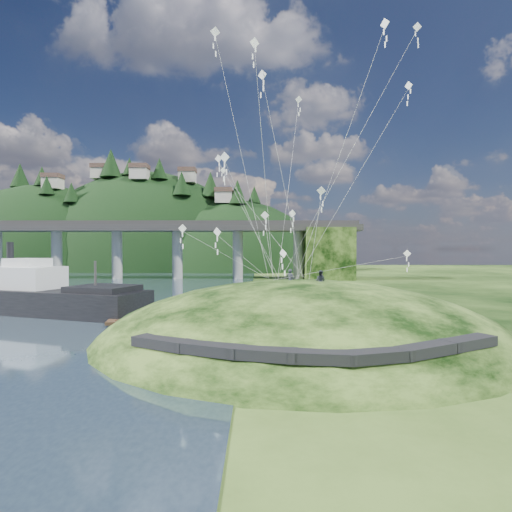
{
  "coord_description": "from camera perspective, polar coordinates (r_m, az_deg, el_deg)",
  "views": [
    {
      "loc": [
        4.2,
        -31.99,
        7.66
      ],
      "look_at": [
        4.0,
        6.0,
        7.0
      ],
      "focal_mm": 28.0,
      "sensor_mm": 36.0,
      "label": 1
    }
  ],
  "objects": [
    {
      "name": "grass_hill",
      "position": [
        35.41,
        6.65,
        -14.0
      ],
      "size": [
        36.0,
        32.0,
        13.0
      ],
      "color": "black",
      "rests_on": "ground"
    },
    {
      "name": "work_barge",
      "position": [
        53.76,
        -27.74,
        -5.01
      ],
      "size": [
        25.26,
        13.91,
        8.54
      ],
      "color": "black",
      "rests_on": "ground"
    },
    {
      "name": "footpath",
      "position": [
        23.17,
        8.6,
        -12.95
      ],
      "size": [
        22.29,
        5.84,
        0.83
      ],
      "color": "black",
      "rests_on": "ground"
    },
    {
      "name": "wooden_dock",
      "position": [
        41.9,
        -12.12,
        -9.02
      ],
      "size": [
        12.54,
        3.86,
        0.89
      ],
      "color": "#352216",
      "rests_on": "ground"
    },
    {
      "name": "bridge",
      "position": [
        106.58,
        -16.43,
        2.06
      ],
      "size": [
        160.0,
        11.0,
        15.0
      ],
      "color": "#2D2B2B",
      "rests_on": "ground"
    },
    {
      "name": "far_ridge",
      "position": [
        162.1,
        -16.89,
        -4.39
      ],
      "size": [
        153.0,
        70.0,
        94.5
      ],
      "color": "black",
      "rests_on": "ground"
    },
    {
      "name": "ground",
      "position": [
        33.16,
        -7.15,
        -12.37
      ],
      "size": [
        320.0,
        320.0,
        0.0
      ],
      "primitive_type": "plane",
      "color": "black",
      "rests_on": "ground"
    },
    {
      "name": "kite_flyers",
      "position": [
        34.37,
        7.59,
        -1.95
      ],
      "size": [
        3.44,
        1.96,
        1.93
      ],
      "color": "#272A34",
      "rests_on": "ground"
    },
    {
      "name": "kite_swarm",
      "position": [
        36.68,
        2.88,
        14.66
      ],
      "size": [
        20.69,
        14.22,
        20.99
      ],
      "color": "white",
      "rests_on": "ground"
    }
  ]
}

